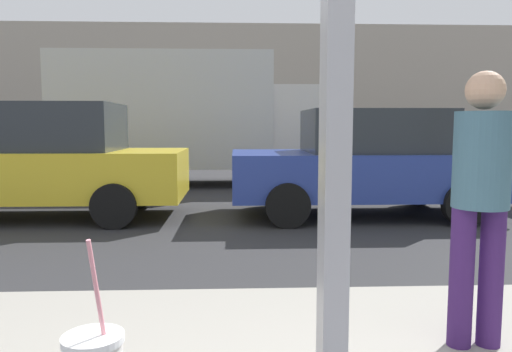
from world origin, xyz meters
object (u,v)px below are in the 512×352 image
Objects in this scene: box_truck at (195,116)px; pedestrian at (480,192)px; parked_car_blue at (365,162)px; parked_car_yellow at (34,161)px.

box_truck is 4.16× the size of pedestrian.
parked_car_blue is 5.33m from box_truck.
box_truck is 9.57m from pedestrian.
box_truck is (-3.03, 4.31, 0.81)m from parked_car_blue.
parked_car_yellow is at bearing 180.00° from parked_car_blue.
box_truck is (2.15, 4.31, 0.77)m from parked_car_yellow.
parked_car_blue is (5.18, -0.00, -0.04)m from parked_car_yellow.
box_truck is at bearing 125.15° from parked_car_blue.
pedestrian is at bearing -47.38° from parked_car_yellow.
parked_car_yellow reaches higher than pedestrian.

